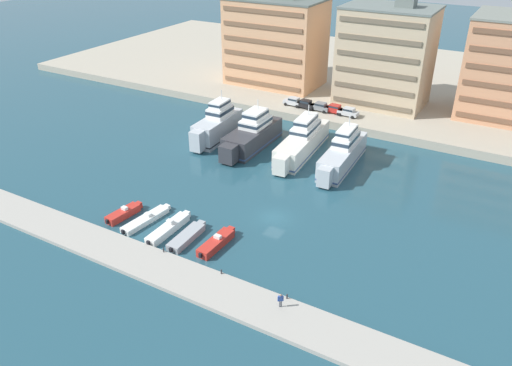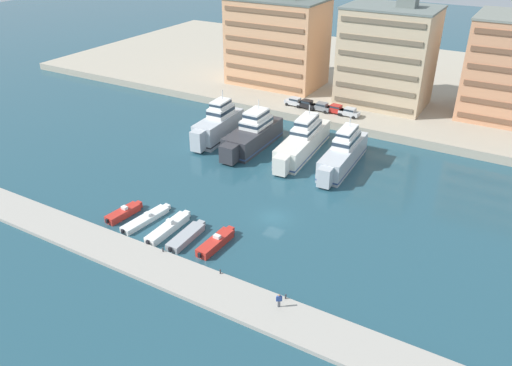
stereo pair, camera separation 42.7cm
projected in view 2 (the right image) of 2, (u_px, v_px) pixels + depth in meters
name	position (u px, v px, depth m)	size (l,w,h in m)	color
ground_plane	(274.00, 218.00, 69.76)	(400.00, 400.00, 0.00)	#234C5B
quay_promenade	(407.00, 83.00, 121.68)	(180.00, 70.00, 1.63)	#ADA38E
pier_dock	(203.00, 286.00, 56.73)	(120.00, 5.59, 0.51)	#A8A399
yacht_silver_far_left	(218.00, 125.00, 92.61)	(4.53, 15.12, 9.00)	silver
yacht_charcoal_left	(253.00, 135.00, 89.64)	(5.08, 17.41, 8.34)	#333338
yacht_ivory_mid_left	(303.00, 141.00, 87.25)	(5.32, 20.21, 8.15)	silver
yacht_silver_center_left	(343.00, 153.00, 82.75)	(4.46, 18.15, 8.20)	silver
motorboat_red_far_left	(124.00, 213.00, 69.93)	(2.10, 6.20, 1.45)	red
motorboat_white_left	(146.00, 219.00, 68.81)	(2.50, 8.59, 1.16)	white
motorboat_white_mid_left	(168.00, 228.00, 66.61)	(1.64, 8.58, 1.58)	white
motorboat_grey_center_left	(186.00, 236.00, 64.98)	(1.99, 7.38, 0.92)	#9EA3A8
motorboat_red_center	(216.00, 242.00, 63.64)	(1.88, 7.14, 1.51)	red
car_silver_far_left	(295.00, 101.00, 104.58)	(4.18, 2.08, 1.80)	#B7BCC1
car_black_left	(306.00, 104.00, 103.20)	(4.23, 2.21, 1.80)	black
car_grey_mid_left	(321.00, 107.00, 101.78)	(4.21, 2.14, 1.80)	slate
car_red_center_left	(335.00, 109.00, 100.67)	(4.21, 2.14, 1.80)	red
car_silver_center	(349.00, 112.00, 99.10)	(4.19, 2.10, 1.80)	#B7BCC1
apartment_block_far_left	(277.00, 42.00, 114.33)	(21.50, 13.56, 21.32)	tan
apartment_block_left	(387.00, 56.00, 101.79)	(18.06, 13.12, 21.82)	#C6AD89
pedestrian_near_edge	(279.00, 299.00, 52.88)	(0.56, 0.46, 1.72)	#4C515B
bollard_west	(163.00, 249.00, 61.85)	(0.20, 0.20, 0.61)	#2D2D33
bollard_west_mid	(220.00, 271.00, 58.09)	(0.20, 0.20, 0.61)	#2D2D33
bollard_east_mid	(286.00, 296.00, 54.34)	(0.20, 0.20, 0.61)	#2D2D33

